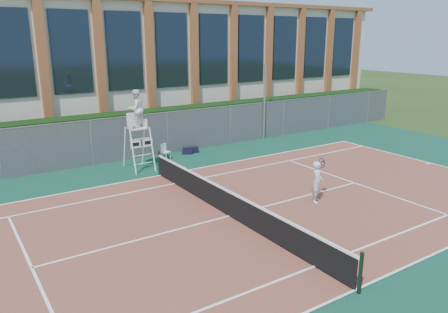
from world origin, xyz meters
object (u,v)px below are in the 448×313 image
plastic_chair (165,150)px  steel_pole (264,102)px  umpire_chair (136,111)px  tennis_player (317,182)px

plastic_chair → steel_pole: bearing=7.0°
umpire_chair → tennis_player: umpire_chair is taller
plastic_chair → tennis_player: (2.15, -8.48, 0.33)m
plastic_chair → tennis_player: tennis_player is taller
steel_pole → umpire_chair: size_ratio=1.19×
plastic_chair → tennis_player: 8.76m
umpire_chair → steel_pole: bearing=10.7°
umpire_chair → plastic_chair: umpire_chair is taller
umpire_chair → tennis_player: 8.83m
steel_pole → plastic_chair: 7.30m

